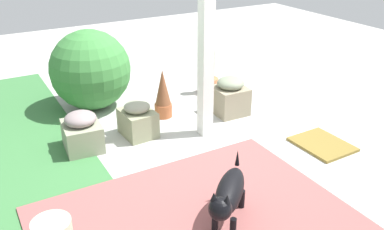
{
  "coord_description": "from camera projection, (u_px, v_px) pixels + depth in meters",
  "views": [
    {
      "loc": [
        -3.28,
        1.98,
        2.17
      ],
      "look_at": [
        0.01,
        0.1,
        0.39
      ],
      "focal_mm": 39.42,
      "sensor_mm": 36.0,
      "label": 1
    }
  ],
  "objects": [
    {
      "name": "ground_plane",
      "position": [
        201.0,
        147.0,
        4.39
      ],
      "size": [
        12.0,
        12.0,
        0.0
      ],
      "primitive_type": "plane",
      "color": "#AFAEA9"
    },
    {
      "name": "brick_path",
      "position": [
        198.0,
        224.0,
        3.28
      ],
      "size": [
        1.8,
        2.4,
        0.02
      ],
      "primitive_type": "cube",
      "color": "#90504D",
      "rests_on": "ground"
    },
    {
      "name": "porch_pillar",
      "position": [
        206.0,
        40.0,
        4.23
      ],
      "size": [
        0.13,
        0.13,
        2.1
      ],
      "primitive_type": "cube",
      "color": "white",
      "rests_on": "ground"
    },
    {
      "name": "stone_planter_nearest",
      "position": [
        230.0,
        96.0,
        5.07
      ],
      "size": [
        0.39,
        0.39,
        0.46
      ],
      "color": "gray",
      "rests_on": "ground"
    },
    {
      "name": "stone_planter_mid",
      "position": [
        138.0,
        120.0,
        4.56
      ],
      "size": [
        0.42,
        0.35,
        0.4
      ],
      "color": "gray",
      "rests_on": "ground"
    },
    {
      "name": "stone_planter_far",
      "position": [
        82.0,
        132.0,
        4.29
      ],
      "size": [
        0.46,
        0.4,
        0.41
      ],
      "color": "gray",
      "rests_on": "ground"
    },
    {
      "name": "round_shrub",
      "position": [
        90.0,
        70.0,
        5.13
      ],
      "size": [
        0.98,
        0.98,
        0.98
      ],
      "primitive_type": "sphere",
      "color": "#397B39",
      "rests_on": "ground"
    },
    {
      "name": "terracotta_pot_spiky",
      "position": [
        163.0,
        95.0,
        4.96
      ],
      "size": [
        0.21,
        0.21,
        0.59
      ],
      "color": "#AA5934",
      "rests_on": "ground"
    },
    {
      "name": "terracotta_pot_tall",
      "position": [
        210.0,
        78.0,
        5.68
      ],
      "size": [
        0.24,
        0.24,
        0.59
      ],
      "color": "#C07146",
      "rests_on": "ground"
    },
    {
      "name": "dog",
      "position": [
        228.0,
        194.0,
        3.16
      ],
      "size": [
        0.6,
        0.61,
        0.5
      ],
      "color": "black",
      "rests_on": "ground"
    },
    {
      "name": "doormat",
      "position": [
        322.0,
        144.0,
        4.42
      ],
      "size": [
        0.58,
        0.49,
        0.03
      ],
      "primitive_type": "cube",
      "rotation": [
        0.0,
        0.0,
        0.02
      ],
      "color": "olive",
      "rests_on": "ground"
    }
  ]
}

